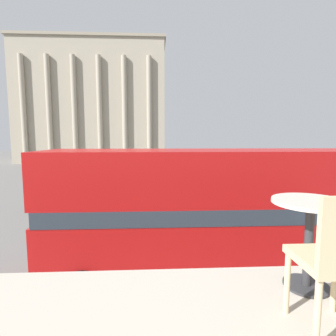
{
  "coord_description": "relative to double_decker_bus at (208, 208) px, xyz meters",
  "views": [
    {
      "loc": [
        -0.22,
        -2.34,
        4.48
      ],
      "look_at": [
        0.7,
        15.64,
        2.48
      ],
      "focal_mm": 28.0,
      "sensor_mm": 36.0,
      "label": 1
    }
  ],
  "objects": [
    {
      "name": "double_decker_bus",
      "position": [
        0.0,
        0.0,
        0.0
      ],
      "size": [
        10.05,
        2.74,
        4.14
      ],
      "rotation": [
        0.0,
        0.0,
        -0.06
      ],
      "color": "black",
      "rests_on": "ground_plane"
    },
    {
      "name": "cafe_dining_table",
      "position": [
        -0.44,
        -5.99,
        1.49
      ],
      "size": [
        0.6,
        0.6,
        0.73
      ],
      "color": "#2D2D30",
      "rests_on": "cafe_floor_slab"
    },
    {
      "name": "plaza_building_left",
      "position": [
        -13.61,
        47.25,
        9.11
      ],
      "size": [
        28.12,
        15.23,
        22.85
      ],
      "color": "#A39984",
      "rests_on": "ground_plane"
    },
    {
      "name": "traffic_light_near",
      "position": [
        3.16,
        3.45,
        0.02
      ],
      "size": [
        0.42,
        0.24,
        3.54
      ],
      "color": "black",
      "rests_on": "ground_plane"
    },
    {
      "name": "traffic_light_mid",
      "position": [
        6.38,
        9.69,
        0.07
      ],
      "size": [
        0.42,
        0.24,
        3.62
      ],
      "color": "black",
      "rests_on": "ground_plane"
    },
    {
      "name": "pedestrian_black",
      "position": [
        -9.54,
        8.55,
        -1.37
      ],
      "size": [
        0.32,
        0.32,
        1.64
      ],
      "rotation": [
        0.0,
        0.0,
        3.55
      ],
      "color": "#282B33",
      "rests_on": "ground_plane"
    },
    {
      "name": "pedestrian_olive",
      "position": [
        4.29,
        26.18,
        -1.35
      ],
      "size": [
        0.32,
        0.32,
        1.67
      ],
      "rotation": [
        0.0,
        0.0,
        4.9
      ],
      "color": "#282B33",
      "rests_on": "ground_plane"
    }
  ]
}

